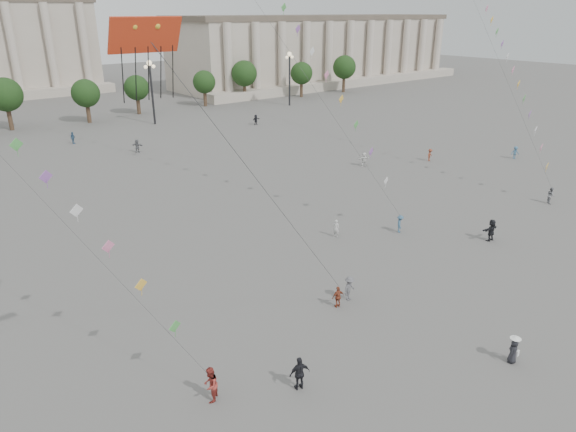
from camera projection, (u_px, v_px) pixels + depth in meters
ground at (445, 352)px, 29.55m from camera, size 360.00×360.00×0.00m
hall_east at (320, 50)px, 137.93m from camera, size 84.00×26.22×17.20m
tree_row at (45, 95)px, 83.98m from camera, size 137.12×5.12×8.00m
lamp_post_mid_east at (151, 81)px, 86.18m from camera, size 2.00×0.90×10.65m
lamp_post_far_east at (290, 69)px, 103.61m from camera, size 2.00×0.90×10.65m
person_crowd_0 at (73, 138)px, 75.43m from camera, size 1.05×1.00×1.75m
person_crowd_3 at (491, 230)px, 43.56m from camera, size 1.83×0.73×1.92m
person_crowd_6 at (349, 288)px, 34.59m from camera, size 1.26×0.93×1.75m
person_crowd_7 at (364, 159)px, 64.61m from camera, size 1.71×0.81×1.77m
person_crowd_8 at (430, 155)px, 66.82m from camera, size 1.15×0.84×1.61m
person_crowd_9 at (256, 120)px, 88.00m from camera, size 1.69×0.80×1.75m
person_crowd_12 at (137, 146)px, 70.81m from camera, size 1.47×1.70×1.85m
person_crowd_13 at (336, 228)px, 44.34m from camera, size 0.61×0.69×1.59m
person_crowd_14 at (515, 153)px, 67.83m from camera, size 1.24×1.13×1.67m
tourist_0 at (338, 297)px, 33.80m from camera, size 0.94×0.54×1.51m
tourist_1 at (300, 373)px, 26.37m from camera, size 1.21×0.76×1.92m
kite_flyer_0 at (210, 385)px, 25.56m from camera, size 1.19×1.18×1.94m
kite_flyer_1 at (400, 224)px, 45.27m from camera, size 1.16×1.13×1.59m
kite_flyer_2 at (551, 195)px, 52.11m from camera, size 1.03×1.02×1.68m
hat_person at (514, 350)px, 28.43m from camera, size 0.82×0.63×1.69m
dragon_kite at (153, 65)px, 15.39m from camera, size 8.28×3.27×22.32m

